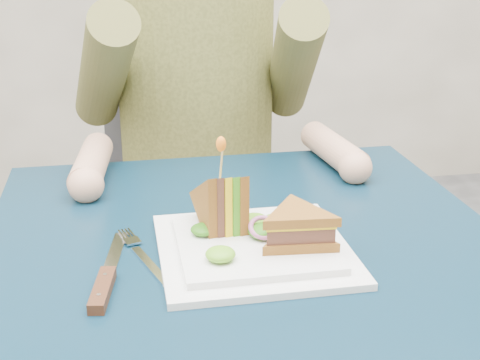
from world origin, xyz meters
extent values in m
cube|color=black|center=(0.00, 0.00, 0.71)|extent=(0.75, 0.75, 0.03)
cylinder|color=#595B5E|center=(-0.32, 0.32, 0.35)|extent=(0.04, 0.04, 0.70)
cylinder|color=#595B5E|center=(0.32, 0.32, 0.35)|extent=(0.04, 0.04, 0.70)
cube|color=#47474C|center=(0.00, 0.60, 0.45)|extent=(0.42, 0.40, 0.04)
cube|color=#47474C|center=(0.00, 0.78, 0.70)|extent=(0.42, 0.03, 0.46)
cylinder|color=#47474C|center=(0.18, 0.43, 0.21)|extent=(0.02, 0.02, 0.43)
cylinder|color=#47474C|center=(-0.18, 0.77, 0.21)|extent=(0.02, 0.02, 0.43)
cylinder|color=#47474C|center=(0.18, 0.77, 0.21)|extent=(0.02, 0.02, 0.43)
cylinder|color=brown|center=(0.00, 0.58, 0.87)|extent=(0.34, 0.34, 0.52)
cylinder|color=brown|center=(-0.20, 0.49, 0.89)|extent=(0.15, 0.39, 0.31)
cylinder|color=tan|center=(-0.23, 0.29, 0.76)|extent=(0.08, 0.20, 0.06)
sphere|color=tan|center=(-0.23, 0.19, 0.76)|extent=(0.06, 0.06, 0.06)
cylinder|color=brown|center=(0.20, 0.49, 0.89)|extent=(0.15, 0.39, 0.31)
cylinder|color=tan|center=(0.23, 0.29, 0.76)|extent=(0.08, 0.20, 0.06)
sphere|color=tan|center=(0.23, 0.19, 0.76)|extent=(0.06, 0.06, 0.06)
cube|color=white|center=(0.00, -0.05, 0.73)|extent=(0.26, 0.26, 0.01)
cube|color=white|center=(0.00, -0.05, 0.74)|extent=(0.21, 0.21, 0.01)
cube|color=silver|center=(-0.14, -0.06, 0.73)|extent=(0.05, 0.11, 0.00)
cube|color=silver|center=(-0.16, 0.01, 0.73)|extent=(0.03, 0.03, 0.00)
cube|color=silver|center=(-0.18, 0.04, 0.73)|extent=(0.01, 0.03, 0.00)
cube|color=silver|center=(-0.17, 0.04, 0.73)|extent=(0.01, 0.03, 0.00)
cube|color=silver|center=(-0.17, 0.04, 0.73)|extent=(0.01, 0.03, 0.00)
cube|color=silver|center=(-0.16, 0.04, 0.73)|extent=(0.01, 0.03, 0.00)
cube|color=silver|center=(-0.19, -0.02, 0.73)|extent=(0.04, 0.14, 0.00)
cube|color=black|center=(-0.20, -0.13, 0.74)|extent=(0.04, 0.10, 0.01)
cylinder|color=silver|center=(-0.20, -0.10, 0.74)|extent=(0.01, 0.01, 0.00)
cylinder|color=silver|center=(-0.21, -0.15, 0.74)|extent=(0.01, 0.01, 0.00)
cylinder|color=tan|center=(-0.04, 0.00, 0.85)|extent=(0.01, 0.01, 0.06)
ellipsoid|color=orange|center=(-0.04, 0.00, 0.88)|extent=(0.01, 0.01, 0.02)
torus|color=#9E4C7A|center=(0.02, -0.04, 0.77)|extent=(0.04, 0.04, 0.02)
camera|label=1|loc=(-0.17, -0.86, 1.15)|focal=50.00mm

